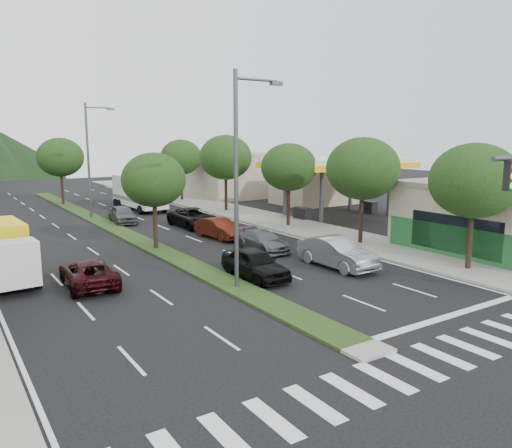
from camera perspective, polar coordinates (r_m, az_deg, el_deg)
ground at (r=17.77m, az=11.59°, el=-13.64°), size 160.00×160.00×0.00m
sidewalk_right at (r=44.27m, az=0.34°, el=0.79°), size 5.00×90.00×0.15m
median at (r=41.72m, az=-16.49°, el=-0.19°), size 1.60×56.00×0.12m
crosswalk at (r=16.55m, az=16.65°, el=-15.68°), size 19.00×2.20×0.01m
storefront_right at (r=34.76m, az=26.04°, el=0.51°), size 9.00×10.00×4.00m
gas_canopy at (r=45.43m, az=9.37°, el=6.69°), size 12.20×8.20×5.25m
bldg_right_far at (r=63.75m, az=-3.86°, el=5.82°), size 10.00×16.00×5.20m
tree_r_a at (r=28.33m, az=23.66°, el=4.55°), size 4.60×4.60×6.63m
tree_r_b at (r=33.36m, az=12.11°, el=6.20°), size 4.80×4.80×6.94m
tree_r_c at (r=39.41m, az=3.78°, el=6.49°), size 4.40×4.40×6.48m
tree_r_d at (r=47.76m, az=-3.50°, el=7.59°), size 5.00×5.00×7.17m
tree_r_e at (r=56.67m, az=-8.56°, el=7.56°), size 4.60×4.60×6.71m
tree_med_near at (r=31.78m, az=-11.61°, el=4.94°), size 4.00×4.00×6.02m
tree_med_far at (r=56.70m, az=-21.47°, el=7.11°), size 4.80×4.80×6.94m
streetlight_near at (r=22.82m, az=-1.85°, el=6.21°), size 2.60×0.25×10.00m
streetlight_mid at (r=46.03m, az=-18.40°, el=7.53°), size 2.60×0.25×10.00m
sedan_silver at (r=27.64m, az=9.25°, el=-3.26°), size 1.80×5.03×1.65m
suv_maroon at (r=25.20m, az=-18.60°, el=-5.33°), size 2.47×4.85×1.31m
car_queue_a at (r=25.21m, az=-0.11°, el=-4.55°), size 1.81×4.49×1.53m
car_queue_b at (r=31.37m, az=0.80°, el=-1.92°), size 1.86×4.42×1.27m
car_queue_c at (r=35.35m, az=-4.25°, el=-0.49°), size 1.93×4.43×1.42m
car_queue_d at (r=39.94m, az=-7.13°, el=0.72°), size 2.63×5.50×1.51m
car_queue_e at (r=43.01m, az=-15.01°, el=1.08°), size 2.14×4.46×1.47m
box_truck at (r=27.50m, az=-26.95°, el=-3.11°), size 2.61×6.02×2.91m
motorhome at (r=50.65m, az=-13.22°, el=3.57°), size 2.96×8.60×3.27m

